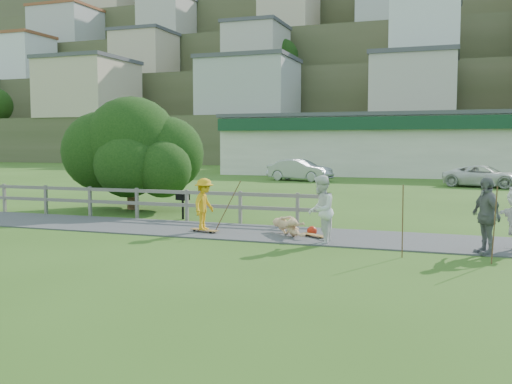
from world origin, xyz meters
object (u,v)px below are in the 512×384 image
spectator_b (486,216)px  car_white (485,176)px  bbq (183,207)px  skater_rider (204,207)px  spectator_a (321,210)px  tree (132,169)px  skater_fallen (289,226)px  car_silver (300,170)px

spectator_b → car_white: (0.98, 22.52, -0.29)m
spectator_b → bbq: size_ratio=2.10×
skater_rider → spectator_b: spectator_b is taller
spectator_a → tree: size_ratio=0.30×
skater_fallen → car_silver: 24.23m
skater_rider → tree: 7.17m
spectator_b → bbq: bearing=-136.5°
spectator_a → tree: 10.59m
spectator_a → car_white: size_ratio=0.39×
skater_fallen → spectator_b: size_ratio=0.90×
tree → car_white: bearing=50.3°
skater_rider → spectator_a: 3.80m
car_white → tree: bearing=156.1°
spectator_a → car_white: 23.04m
car_silver → car_white: bearing=-85.3°
car_silver → car_white: 12.33m
tree → spectator_a: bearing=-30.7°
skater_fallen → bbq: size_ratio=1.88×
skater_fallen → car_silver: (-5.93, 23.49, 0.45)m
spectator_b → car_silver: 26.92m
skater_rider → car_silver: 23.98m
spectator_b → skater_fallen: bearing=-128.4°
spectator_b → tree: bearing=-140.1°
skater_rider → skater_fallen: (2.59, 0.25, -0.47)m
tree → bbq: size_ratio=6.83×
spectator_a → bbq: size_ratio=2.05×
car_white → bbq: bearing=166.3°
skater_fallen → tree: tree is taller
car_white → tree: size_ratio=0.77×
skater_rider → car_white: (8.82, 21.78, -0.12)m
skater_rider → spectator_b: bearing=-93.2°
skater_rider → car_white: skater_rider is taller
skater_rider → car_white: bearing=-19.9°
spectator_b → car_silver: size_ratio=0.41×
spectator_a → spectator_b: size_ratio=0.98×
spectator_b → spectator_a: bearing=-118.4°
skater_fallen → tree: (-7.93, 4.45, 1.35)m
skater_rider → skater_fallen: 2.64m
car_silver → spectator_a: bearing=-150.0°
spectator_b → car_silver: spectator_b is taller
spectator_a → bbq: (-5.76, 3.31, -0.48)m
spectator_b → car_white: spectator_b is taller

